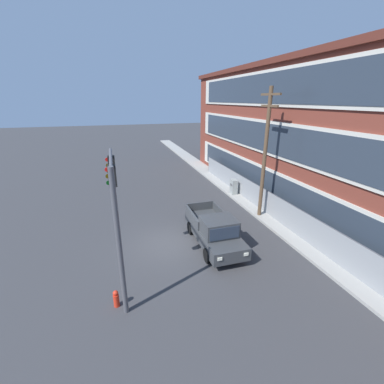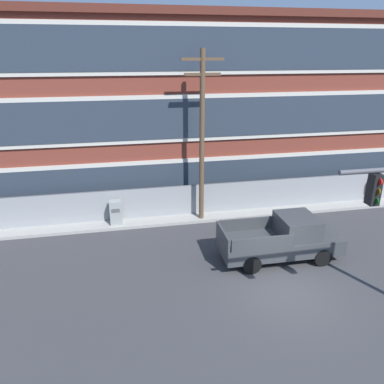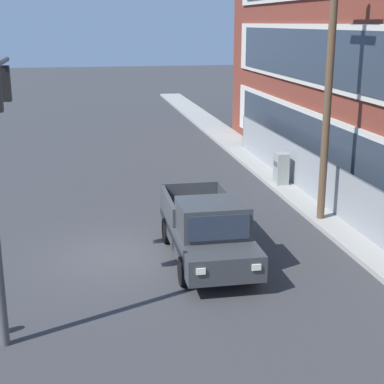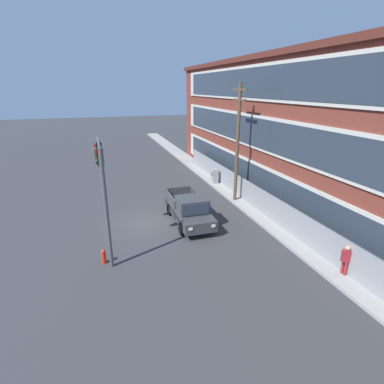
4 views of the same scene
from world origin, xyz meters
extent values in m
plane|color=#38383A|center=(0.00, 0.00, 0.00)|extent=(160.00, 160.00, 0.00)
cube|color=#9E9B93|center=(0.00, 7.85, 0.08)|extent=(80.00, 1.89, 0.16)
cube|color=brown|center=(7.22, 13.07, 5.29)|extent=(54.18, 8.55, 10.57)
cube|color=beige|center=(7.22, 8.73, 1.94)|extent=(49.85, 0.10, 2.54)
cube|color=#2D3844|center=(7.22, 8.67, 1.94)|extent=(47.68, 0.06, 2.11)
cube|color=beige|center=(7.22, 8.73, 5.46)|extent=(49.85, 0.10, 2.54)
cube|color=#2D3844|center=(7.22, 8.67, 5.46)|extent=(47.68, 0.06, 2.11)
cube|color=beige|center=(7.22, 8.73, 8.99)|extent=(49.85, 0.10, 2.54)
cube|color=#2D3844|center=(7.22, 8.67, 8.99)|extent=(47.68, 0.06, 2.11)
cube|color=#57261C|center=(7.22, 13.07, 10.77)|extent=(54.68, 9.05, 0.40)
cube|color=gray|center=(3.04, 7.96, 0.94)|extent=(34.64, 0.04, 1.87)
cylinder|color=#4C4C51|center=(3.04, 7.96, 1.87)|extent=(34.64, 0.05, 0.05)
cube|color=black|center=(0.83, -2.75, 5.28)|extent=(0.28, 0.32, 0.90)
cylinder|color=red|center=(0.83, -2.93, 5.56)|extent=(0.04, 0.18, 0.18)
cylinder|color=#503E08|center=(0.83, -2.93, 5.28)|extent=(0.04, 0.18, 0.18)
cylinder|color=#0A4011|center=(0.83, -2.93, 5.00)|extent=(0.04, 0.18, 0.18)
cube|color=#383A3D|center=(0.78, 2.60, 0.75)|extent=(5.43, 2.10, 0.70)
cube|color=#383A3D|center=(1.54, 2.59, 1.56)|extent=(1.64, 1.89, 0.91)
cube|color=#283342|center=(2.37, 2.58, 1.56)|extent=(0.08, 1.67, 0.68)
cube|color=#383A3D|center=(-0.43, 3.57, 1.38)|extent=(2.71, 0.15, 0.56)
cube|color=#383A3D|center=(-0.45, 1.65, 1.38)|extent=(2.71, 0.15, 0.56)
cube|color=#383A3D|center=(-1.88, 2.62, 1.38)|extent=(0.12, 1.96, 0.56)
cylinder|color=black|center=(2.41, 3.52, 0.40)|extent=(0.80, 0.27, 0.80)
cylinder|color=black|center=(2.39, 1.64, 0.40)|extent=(0.80, 0.27, 0.80)
cylinder|color=black|center=(-0.83, 3.55, 0.40)|extent=(0.80, 0.27, 0.80)
cylinder|color=black|center=(-0.85, 1.67, 0.40)|extent=(0.80, 0.27, 0.80)
cube|color=white|center=(3.51, 3.28, 0.85)|extent=(0.06, 0.24, 0.16)
cube|color=white|center=(3.50, 1.86, 0.85)|extent=(0.06, 0.24, 0.16)
cylinder|color=brown|center=(-1.79, 7.26, 4.51)|extent=(0.26, 0.26, 9.02)
cube|color=brown|center=(-1.79, 7.26, 8.52)|extent=(2.12, 0.14, 0.14)
cube|color=brown|center=(-1.79, 7.26, 7.82)|extent=(1.80, 0.14, 0.14)
cube|color=#939993|center=(-6.44, 7.41, 0.74)|extent=(0.62, 0.51, 1.48)
cube|color=#515151|center=(-6.44, 7.14, 1.04)|extent=(0.44, 0.02, 0.20)
cylinder|color=maroon|center=(8.92, 7.82, 0.42)|extent=(0.14, 0.14, 0.85)
cylinder|color=maroon|center=(9.10, 7.82, 0.42)|extent=(0.14, 0.14, 0.85)
cube|color=maroon|center=(9.01, 7.82, 1.15)|extent=(0.35, 0.46, 0.60)
sphere|color=tan|center=(9.01, 7.82, 1.57)|extent=(0.24, 0.24, 0.24)
camera|label=1|loc=(13.31, -2.59, 8.22)|focal=24.00mm
camera|label=2|loc=(-6.05, -11.29, 8.86)|focal=35.00mm
camera|label=3|loc=(16.63, -0.90, 6.78)|focal=55.00mm
camera|label=4|loc=(18.47, -2.93, 8.66)|focal=28.00mm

